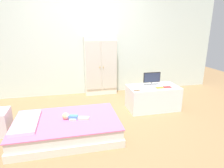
# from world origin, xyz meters

# --- Properties ---
(ground_plane) EXTENTS (10.00, 10.00, 0.02)m
(ground_plane) POSITION_xyz_m (0.00, 0.00, -0.01)
(ground_plane) COLOR #99754C
(back_wall) EXTENTS (6.40, 0.05, 2.70)m
(back_wall) POSITION_xyz_m (0.00, 1.57, 1.35)
(back_wall) COLOR silver
(back_wall) RESTS_ON ground_plane
(bed) EXTENTS (1.49, 0.96, 0.26)m
(bed) POSITION_xyz_m (-0.51, -0.32, 0.13)
(bed) COLOR silver
(bed) RESTS_ON ground_plane
(pillow) EXTENTS (0.32, 0.69, 0.05)m
(pillow) POSITION_xyz_m (-1.06, -0.32, 0.29)
(pillow) COLOR silver
(pillow) RESTS_ON bed
(doll) EXTENTS (0.39, 0.18, 0.10)m
(doll) POSITION_xyz_m (-0.46, -0.32, 0.30)
(doll) COLOR #4C84C6
(doll) RESTS_ON bed
(wardrobe) EXTENTS (0.73, 0.25, 1.35)m
(wardrobe) POSITION_xyz_m (0.29, 1.42, 0.68)
(wardrobe) COLOR white
(wardrobe) RESTS_ON ground_plane
(tv_stand) EXTENTS (0.96, 0.52, 0.46)m
(tv_stand) POSITION_xyz_m (1.12, 0.32, 0.23)
(tv_stand) COLOR white
(tv_stand) RESTS_ON ground_plane
(tv_monitor) EXTENTS (0.34, 0.10, 0.26)m
(tv_monitor) POSITION_xyz_m (1.12, 0.41, 0.61)
(tv_monitor) COLOR #99999E
(tv_monitor) RESTS_ON tv_stand
(rocking_horse_toy) EXTENTS (0.11, 0.04, 0.13)m
(rocking_horse_toy) POSITION_xyz_m (0.73, 0.14, 0.52)
(rocking_horse_toy) COLOR #8E6642
(rocking_horse_toy) RESTS_ON tv_stand
(book_orange) EXTENTS (0.14, 0.08, 0.01)m
(book_orange) POSITION_xyz_m (1.19, 0.20, 0.46)
(book_orange) COLOR orange
(book_orange) RESTS_ON tv_stand
(book_red) EXTENTS (0.14, 0.09, 0.02)m
(book_red) POSITION_xyz_m (1.35, 0.20, 0.47)
(book_red) COLOR #CC3838
(book_red) RESTS_ON tv_stand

